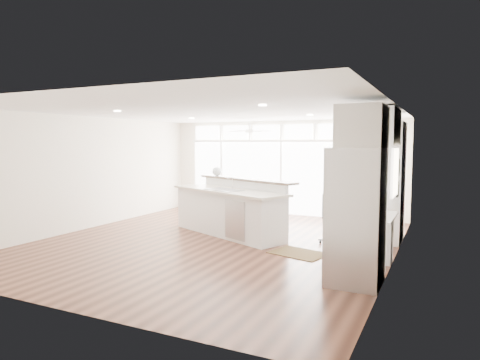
% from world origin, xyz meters
% --- Properties ---
extents(floor, '(7.00, 8.00, 0.02)m').
position_xyz_m(floor, '(0.00, 0.00, -0.01)').
color(floor, '#3C1C12').
rests_on(floor, ground).
extents(ceiling, '(7.00, 8.00, 0.02)m').
position_xyz_m(ceiling, '(0.00, 0.00, 2.70)').
color(ceiling, white).
rests_on(ceiling, wall_back).
extents(wall_back, '(7.00, 0.04, 2.70)m').
position_xyz_m(wall_back, '(0.00, 4.00, 1.35)').
color(wall_back, white).
rests_on(wall_back, floor).
extents(wall_front, '(7.00, 0.04, 2.70)m').
position_xyz_m(wall_front, '(0.00, -4.00, 1.35)').
color(wall_front, white).
rests_on(wall_front, floor).
extents(wall_left, '(0.04, 8.00, 2.70)m').
position_xyz_m(wall_left, '(-3.50, 0.00, 1.35)').
color(wall_left, white).
rests_on(wall_left, floor).
extents(wall_right, '(0.04, 8.00, 2.70)m').
position_xyz_m(wall_right, '(3.50, 0.00, 1.35)').
color(wall_right, white).
rests_on(wall_right, floor).
extents(glass_wall, '(5.80, 0.06, 2.08)m').
position_xyz_m(glass_wall, '(0.00, 3.94, 1.05)').
color(glass_wall, white).
rests_on(glass_wall, wall_back).
extents(transom_row, '(5.90, 0.06, 0.40)m').
position_xyz_m(transom_row, '(0.00, 3.94, 2.38)').
color(transom_row, white).
rests_on(transom_row, wall_back).
extents(desk_window, '(0.04, 0.85, 0.85)m').
position_xyz_m(desk_window, '(3.46, 0.30, 1.55)').
color(desk_window, white).
rests_on(desk_window, wall_right).
extents(ceiling_fan, '(1.16, 1.16, 0.32)m').
position_xyz_m(ceiling_fan, '(-0.50, 2.80, 2.48)').
color(ceiling_fan, white).
rests_on(ceiling_fan, ceiling).
extents(recessed_lights, '(3.40, 3.00, 0.02)m').
position_xyz_m(recessed_lights, '(0.00, 0.20, 2.68)').
color(recessed_lights, silver).
rests_on(recessed_lights, ceiling).
extents(oven_cabinet, '(0.64, 1.20, 2.50)m').
position_xyz_m(oven_cabinet, '(3.17, 1.80, 1.25)').
color(oven_cabinet, white).
rests_on(oven_cabinet, floor).
extents(desk_nook, '(0.72, 1.30, 0.76)m').
position_xyz_m(desk_nook, '(3.13, 0.30, 0.38)').
color(desk_nook, white).
rests_on(desk_nook, floor).
extents(upper_cabinets, '(0.64, 1.30, 0.64)m').
position_xyz_m(upper_cabinets, '(3.17, 0.30, 2.35)').
color(upper_cabinets, white).
rests_on(upper_cabinets, wall_right).
extents(refrigerator, '(0.76, 0.90, 2.00)m').
position_xyz_m(refrigerator, '(3.11, -1.35, 1.00)').
color(refrigerator, '#B0B0B5').
rests_on(refrigerator, floor).
extents(fridge_cabinet, '(0.64, 0.90, 0.60)m').
position_xyz_m(fridge_cabinet, '(3.17, -1.35, 2.30)').
color(fridge_cabinet, white).
rests_on(fridge_cabinet, wall_right).
extents(framed_photos, '(0.06, 0.22, 0.80)m').
position_xyz_m(framed_photos, '(3.46, 0.92, 1.40)').
color(framed_photos, black).
rests_on(framed_photos, wall_right).
extents(kitchen_island, '(3.36, 2.37, 1.25)m').
position_xyz_m(kitchen_island, '(-0.11, 0.80, 0.63)').
color(kitchen_island, white).
rests_on(kitchen_island, floor).
extents(rug, '(1.15, 0.96, 0.01)m').
position_xyz_m(rug, '(1.85, -0.12, 0.01)').
color(rug, '#372611').
rests_on(rug, floor).
extents(office_chair, '(0.56, 0.52, 1.03)m').
position_xyz_m(office_chair, '(2.30, 0.87, 0.52)').
color(office_chair, black).
rests_on(office_chair, floor).
extents(fishbowl, '(0.29, 0.29, 0.23)m').
position_xyz_m(fishbowl, '(-0.82, 1.55, 1.36)').
color(fishbowl, silver).
rests_on(fishbowl, kitchen_island).
extents(monitor, '(0.09, 0.51, 0.42)m').
position_xyz_m(monitor, '(3.05, 0.30, 0.97)').
color(monitor, black).
rests_on(monitor, desk_nook).
extents(keyboard, '(0.15, 0.32, 0.02)m').
position_xyz_m(keyboard, '(2.88, 0.30, 0.77)').
color(keyboard, white).
rests_on(keyboard, desk_nook).
extents(potted_plant, '(0.30, 0.32, 0.23)m').
position_xyz_m(potted_plant, '(3.17, 1.80, 2.61)').
color(potted_plant, '#305725').
rests_on(potted_plant, oven_cabinet).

